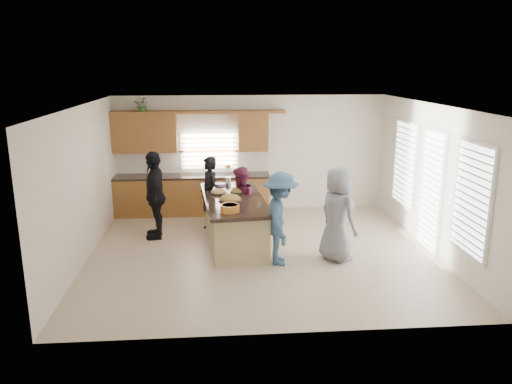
{
  "coord_description": "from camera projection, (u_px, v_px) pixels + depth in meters",
  "views": [
    {
      "loc": [
        -0.82,
        -8.97,
        3.51
      ],
      "look_at": [
        -0.09,
        0.19,
        1.15
      ],
      "focal_mm": 35.0,
      "sensor_mm": 36.0,
      "label": 1
    }
  ],
  "objects": [
    {
      "name": "woman_right_front",
      "position": [
        337.0,
        214.0,
        9.04
      ],
      "size": [
        0.87,
        1.01,
        1.74
      ],
      "primitive_type": "imported",
      "rotation": [
        0.0,
        0.0,
        2.03
      ],
      "color": "slate",
      "rests_on": "ground"
    },
    {
      "name": "woman_left_front",
      "position": [
        155.0,
        195.0,
        10.22
      ],
      "size": [
        0.51,
        1.09,
        1.82
      ],
      "primitive_type": "imported",
      "rotation": [
        0.0,
        0.0,
        -1.51
      ],
      "color": "black",
      "rests_on": "ground"
    },
    {
      "name": "woman_left_back",
      "position": [
        209.0,
        194.0,
        10.69
      ],
      "size": [
        0.56,
        0.69,
        1.62
      ],
      "primitive_type": "imported",
      "rotation": [
        0.0,
        0.0,
        -1.23
      ],
      "color": "black",
      "rests_on": "ground"
    },
    {
      "name": "platter_front",
      "position": [
        230.0,
        199.0,
        9.65
      ],
      "size": [
        0.46,
        0.46,
        0.19
      ],
      "color": "black",
      "rests_on": "island"
    },
    {
      "name": "room_shell",
      "position": [
        262.0,
        155.0,
        9.13
      ],
      "size": [
        6.52,
        6.02,
        2.81
      ],
      "color": "silver",
      "rests_on": "ground"
    },
    {
      "name": "salad_bowl",
      "position": [
        230.0,
        208.0,
        8.9
      ],
      "size": [
        0.35,
        0.35,
        0.13
      ],
      "color": "orange",
      "rests_on": "island"
    },
    {
      "name": "back_cabinetry",
      "position": [
        190.0,
        176.0,
        11.9
      ],
      "size": [
        4.08,
        0.66,
        2.46
      ],
      "color": "brown",
      "rests_on": "ground"
    },
    {
      "name": "platter_back",
      "position": [
        218.0,
        192.0,
        10.17
      ],
      "size": [
        0.34,
        0.34,
        0.14
      ],
      "color": "black",
      "rests_on": "island"
    },
    {
      "name": "platter_mid",
      "position": [
        240.0,
        191.0,
        10.28
      ],
      "size": [
        0.4,
        0.4,
        0.16
      ],
      "color": "black",
      "rests_on": "island"
    },
    {
      "name": "clear_cup",
      "position": [
        259.0,
        205.0,
        9.16
      ],
      "size": [
        0.08,
        0.08,
        0.1
      ],
      "primitive_type": "cylinder",
      "color": "white",
      "rests_on": "island"
    },
    {
      "name": "plate_stack",
      "position": [
        220.0,
        184.0,
        10.84
      ],
      "size": [
        0.24,
        0.24,
        0.05
      ],
      "primitive_type": "cylinder",
      "color": "#AE8DCE",
      "rests_on": "island"
    },
    {
      "name": "floor",
      "position": [
        262.0,
        252.0,
        9.6
      ],
      "size": [
        6.5,
        6.5,
        0.0
      ],
      "primitive_type": "plane",
      "color": "#BCAA8B",
      "rests_on": "ground"
    },
    {
      "name": "potted_plant",
      "position": [
        142.0,
        106.0,
        11.49
      ],
      "size": [
        0.41,
        0.38,
        0.37
      ],
      "primitive_type": "imported",
      "rotation": [
        0.0,
        0.0,
        -0.33
      ],
      "color": "#407C31",
      "rests_on": "back_cabinetry"
    },
    {
      "name": "woman_right_back",
      "position": [
        280.0,
        219.0,
        8.87
      ],
      "size": [
        0.72,
        1.14,
        1.69
      ],
      "primitive_type": "imported",
      "rotation": [
        0.0,
        0.0,
        1.48
      ],
      "color": "#355775",
      "rests_on": "ground"
    },
    {
      "name": "right_wall_glazing",
      "position": [
        432.0,
        183.0,
        9.39
      ],
      "size": [
        0.06,
        4.0,
        2.25
      ],
      "color": "white",
      "rests_on": "ground"
    },
    {
      "name": "flower_vase",
      "position": [
        228.0,
        174.0,
        11.01
      ],
      "size": [
        0.14,
        0.14,
        0.41
      ],
      "color": "silver",
      "rests_on": "island"
    },
    {
      "name": "woman_left_mid",
      "position": [
        240.0,
        203.0,
        10.24
      ],
      "size": [
        0.59,
        0.75,
        1.49
      ],
      "primitive_type": "imported",
      "rotation": [
        0.0,
        0.0,
        -1.53
      ],
      "color": "maroon",
      "rests_on": "ground"
    },
    {
      "name": "island",
      "position": [
        234.0,
        222.0,
        9.98
      ],
      "size": [
        1.38,
        2.79,
        0.95
      ],
      "rotation": [
        0.0,
        0.0,
        0.09
      ],
      "color": "tan",
      "rests_on": "ground"
    }
  ]
}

